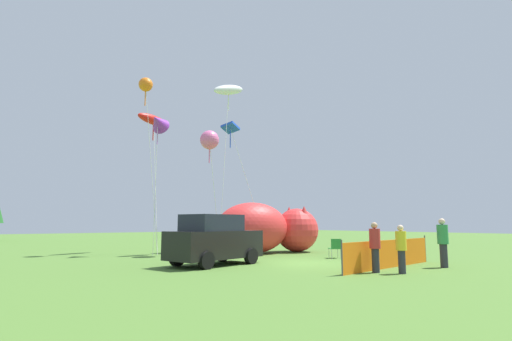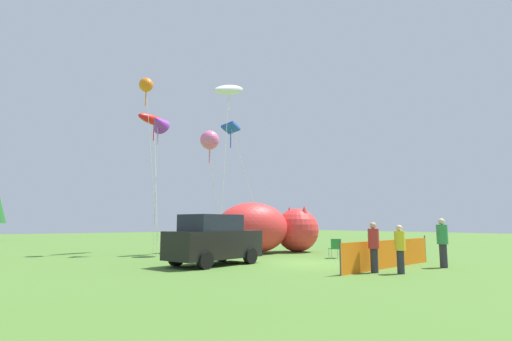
{
  "view_description": "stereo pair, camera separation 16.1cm",
  "coord_description": "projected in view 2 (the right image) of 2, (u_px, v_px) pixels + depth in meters",
  "views": [
    {
      "loc": [
        -12.62,
        -12.37,
        1.73
      ],
      "look_at": [
        0.76,
        4.42,
        4.55
      ],
      "focal_mm": 28.0,
      "sensor_mm": 36.0,
      "label": 1
    },
    {
      "loc": [
        -12.49,
        -12.47,
        1.73
      ],
      "look_at": [
        0.76,
        4.42,
        4.55
      ],
      "focal_mm": 28.0,
      "sensor_mm": 36.0,
      "label": 2
    }
  ],
  "objects": [
    {
      "name": "ground_plane",
      "position": [
        306.0,
        263.0,
        17.15
      ],
      "size": [
        120.0,
        120.0,
        0.0
      ],
      "primitive_type": "plane",
      "color": "#4C752D"
    },
    {
      "name": "parked_car",
      "position": [
        214.0,
        240.0,
        16.54
      ],
      "size": [
        4.44,
        2.57,
        2.07
      ],
      "rotation": [
        0.0,
        0.0,
        0.21
      ],
      "color": "black",
      "rests_on": "ground"
    },
    {
      "name": "folding_chair",
      "position": [
        335.0,
        247.0,
        19.66
      ],
      "size": [
        0.74,
        0.74,
        0.95
      ],
      "rotation": [
        0.0,
        0.0,
        1.02
      ],
      "color": "#267F33",
      "rests_on": "ground"
    },
    {
      "name": "inflatable_cat",
      "position": [
        266.0,
        230.0,
        23.13
      ],
      "size": [
        6.68,
        3.64,
        2.89
      ],
      "rotation": [
        0.0,
        0.0,
        -0.18
      ],
      "color": "red",
      "rests_on": "ground"
    },
    {
      "name": "safety_fence",
      "position": [
        389.0,
        254.0,
        15.51
      ],
      "size": [
        6.71,
        0.79,
        1.17
      ],
      "rotation": [
        0.0,
        0.0,
        0.11
      ],
      "color": "orange",
      "rests_on": "ground"
    },
    {
      "name": "spectator_in_red_shirt",
      "position": [
        442.0,
        241.0,
        15.62
      ],
      "size": [
        0.42,
        0.42,
        1.91
      ],
      "color": "#2D2D38",
      "rests_on": "ground"
    },
    {
      "name": "spectator_in_blue_shirt",
      "position": [
        400.0,
        247.0,
        13.74
      ],
      "size": [
        0.36,
        0.36,
        1.66
      ],
      "color": "#2D2D38",
      "rests_on": "ground"
    },
    {
      "name": "spectator_in_black_shirt",
      "position": [
        374.0,
        245.0,
        14.04
      ],
      "size": [
        0.38,
        0.38,
        1.75
      ],
      "color": "#2D2D38",
      "rests_on": "ground"
    },
    {
      "name": "kite_white_ghost",
      "position": [
        229.0,
        90.0,
        24.38
      ],
      "size": [
        2.87,
        2.07,
        10.41
      ],
      "color": "silver",
      "rests_on": "ground"
    },
    {
      "name": "kite_red_lizard",
      "position": [
        154.0,
        121.0,
        25.16
      ],
      "size": [
        2.61,
        3.42,
        8.57
      ],
      "color": "silver",
      "rests_on": "ground"
    },
    {
      "name": "kite_blue_box",
      "position": [
        231.0,
        130.0,
        25.32
      ],
      "size": [
        2.65,
        1.9,
        8.04
      ],
      "color": "silver",
      "rests_on": "ground"
    },
    {
      "name": "kite_pink_octopus",
      "position": [
        210.0,
        140.0,
        22.43
      ],
      "size": [
        1.3,
        1.07,
        6.9
      ],
      "color": "silver",
      "rests_on": "ground"
    },
    {
      "name": "kite_orange_flower",
      "position": [
        146.0,
        86.0,
        23.86
      ],
      "size": [
        1.08,
        1.37,
        10.35
      ],
      "color": "silver",
      "rests_on": "ground"
    },
    {
      "name": "kite_purple_delta",
      "position": [
        158.0,
        122.0,
        22.62
      ],
      "size": [
        1.6,
        1.56,
        8.05
      ],
      "color": "silver",
      "rests_on": "ground"
    }
  ]
}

